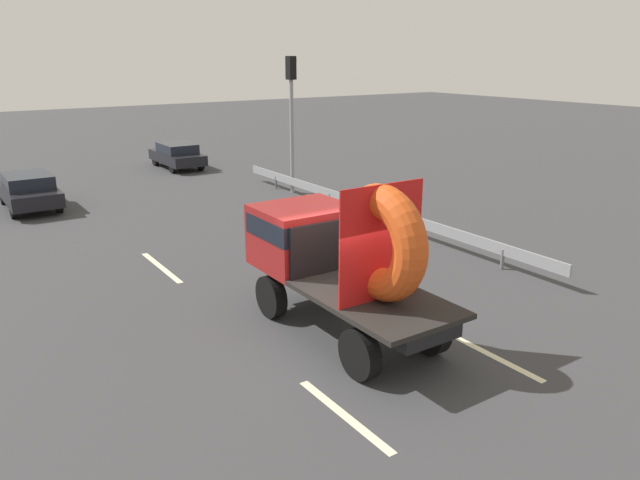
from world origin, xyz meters
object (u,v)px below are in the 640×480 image
(flatbed_truck, at_px, (333,252))
(oncoming_car, at_px, (177,155))
(traffic_light, at_px, (292,105))
(distant_sedan, at_px, (29,190))

(flatbed_truck, xyz_separation_m, oncoming_car, (4.16, 19.66, -0.98))
(flatbed_truck, xyz_separation_m, traffic_light, (6.03, 11.51, 1.94))
(flatbed_truck, distance_m, traffic_light, 13.14)
(flatbed_truck, distance_m, distant_sedan, 15.20)
(flatbed_truck, xyz_separation_m, distant_sedan, (-3.55, 14.75, -0.95))
(distant_sedan, height_order, oncoming_car, distant_sedan)
(oncoming_car, bearing_deg, flatbed_truck, -101.96)
(oncoming_car, bearing_deg, distant_sedan, -147.52)
(flatbed_truck, height_order, distant_sedan, flatbed_truck)
(traffic_light, xyz_separation_m, oncoming_car, (-1.87, 8.15, -2.93))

